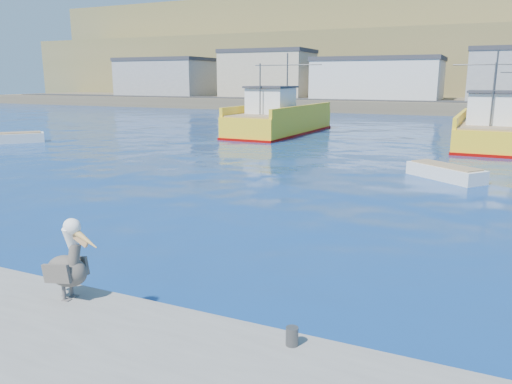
# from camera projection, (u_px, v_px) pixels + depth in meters

# --- Properties ---
(ground) EXTENTS (260.00, 260.00, 0.00)m
(ground) POSITION_uv_depth(u_px,v_px,m) (226.00, 271.00, 12.14)
(ground) COLOR navy
(ground) RESTS_ON ground
(dock_bollards) EXTENTS (36.20, 0.20, 0.30)m
(dock_bollards) POSITION_uv_depth(u_px,v_px,m) (164.00, 307.00, 8.74)
(dock_bollards) COLOR #4C4C4C
(dock_bollards) RESTS_ON dock
(far_shore) EXTENTS (200.00, 81.00, 24.00)m
(far_shore) POSITION_uv_depth(u_px,v_px,m) (466.00, 58.00, 106.83)
(far_shore) COLOR brown
(far_shore) RESTS_ON ground
(trawler_yellow_a) EXTENTS (6.17, 13.64, 6.79)m
(trawler_yellow_a) POSITION_uv_depth(u_px,v_px,m) (279.00, 120.00, 42.33)
(trawler_yellow_a) COLOR yellow
(trawler_yellow_a) RESTS_ON ground
(trawler_yellow_b) EXTENTS (5.73, 12.16, 6.62)m
(trawler_yellow_b) POSITION_uv_depth(u_px,v_px,m) (490.00, 130.00, 34.39)
(trawler_yellow_b) COLOR yellow
(trawler_yellow_b) RESTS_ON ground
(skiff_left) EXTENTS (3.84, 4.10, 0.91)m
(skiff_left) POSITION_uv_depth(u_px,v_px,m) (13.00, 139.00, 36.38)
(skiff_left) COLOR silver
(skiff_left) RESTS_ON ground
(skiff_mid) EXTENTS (3.74, 3.37, 0.82)m
(skiff_mid) POSITION_uv_depth(u_px,v_px,m) (445.00, 173.00, 23.21)
(skiff_mid) COLOR silver
(skiff_mid) RESTS_ON ground
(pelican) EXTENTS (1.29, 0.54, 1.59)m
(pelican) POSITION_uv_depth(u_px,v_px,m) (68.00, 265.00, 9.30)
(pelican) COLOR #595451
(pelican) RESTS_ON dock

